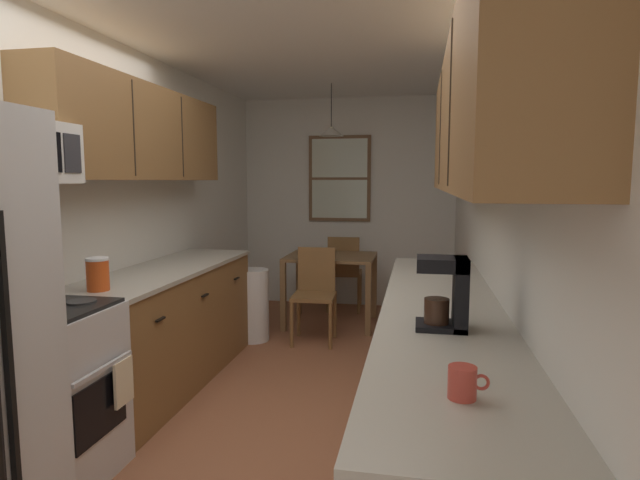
{
  "coord_description": "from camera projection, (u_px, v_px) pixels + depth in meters",
  "views": [
    {
      "loc": [
        0.86,
        -2.72,
        1.55
      ],
      "look_at": [
        0.11,
        1.19,
        1.09
      ],
      "focal_mm": 28.91,
      "sensor_mm": 36.0,
      "label": 1
    }
  ],
  "objects": [
    {
      "name": "coffee_maker",
      "position": [
        449.0,
        292.0,
        2.25
      ],
      "size": [
        0.22,
        0.18,
        0.32
      ],
      "color": "black",
      "rests_on": "counter_right"
    },
    {
      "name": "mug_by_coffeemaker",
      "position": [
        463.0,
        382.0,
        1.54
      ],
      "size": [
        0.12,
        0.09,
        0.1
      ],
      "color": "#BF3F33",
      "rests_on": "counter_right"
    },
    {
      "name": "pendant_light",
      "position": [
        331.0,
        131.0,
        5.37
      ],
      "size": [
        0.26,
        0.26,
        0.54
      ],
      "color": "black"
    },
    {
      "name": "wall_left",
      "position": [
        134.0,
        216.0,
        4.08
      ],
      "size": [
        0.1,
        9.0,
        2.55
      ],
      "primitive_type": "cube",
      "color": "white",
      "rests_on": "ground"
    },
    {
      "name": "dining_table",
      "position": [
        331.0,
        267.0,
        5.53
      ],
      "size": [
        0.93,
        0.76,
        0.76
      ],
      "color": "brown",
      "rests_on": "ground"
    },
    {
      "name": "upper_cabinets_right",
      "position": [
        478.0,
        117.0,
        2.52
      ],
      "size": [
        0.33,
        2.95,
        0.72
      ],
      "color": "brown"
    },
    {
      "name": "stove_range",
      "position": [
        44.0,
        393.0,
        2.62
      ],
      "size": [
        0.66,
        0.59,
        1.1
      ],
      "color": "silver",
      "rests_on": "ground"
    },
    {
      "name": "dish_towel",
      "position": [
        124.0,
        382.0,
        2.7
      ],
      "size": [
        0.02,
        0.16,
        0.24
      ],
      "primitive_type": "cube",
      "color": "beige"
    },
    {
      "name": "dining_chair_far",
      "position": [
        344.0,
        270.0,
        6.11
      ],
      "size": [
        0.43,
        0.43,
        0.9
      ],
      "color": "brown",
      "rests_on": "ground"
    },
    {
      "name": "counter_right",
      "position": [
        441.0,
        387.0,
        2.75
      ],
      "size": [
        0.64,
        3.27,
        0.9
      ],
      "color": "brown",
      "rests_on": "ground"
    },
    {
      "name": "back_window",
      "position": [
        340.0,
        179.0,
        6.32
      ],
      "size": [
        0.76,
        0.05,
        1.05
      ],
      "color": "brown"
    },
    {
      "name": "wall_right",
      "position": [
        490.0,
        221.0,
        3.57
      ],
      "size": [
        0.1,
        9.0,
        2.55
      ],
      "primitive_type": "cube",
      "color": "white",
      "rests_on": "ground"
    },
    {
      "name": "storage_canister",
      "position": [
        98.0,
        274.0,
        3.05
      ],
      "size": [
        0.13,
        0.13,
        0.2
      ],
      "color": "#D84C19",
      "rests_on": "counter_left"
    },
    {
      "name": "upper_cabinets_left",
      "position": [
        140.0,
        133.0,
        3.74
      ],
      "size": [
        0.33,
        2.14,
        0.67
      ],
      "color": "brown"
    },
    {
      "name": "microwave_over_range",
      "position": [
        8.0,
        152.0,
        2.51
      ],
      "size": [
        0.39,
        0.63,
        0.31
      ],
      "color": "white"
    },
    {
      "name": "dining_chair_near",
      "position": [
        315.0,
        290.0,
        4.98
      ],
      "size": [
        0.42,
        0.42,
        0.9
      ],
      "color": "brown",
      "rests_on": "ground"
    },
    {
      "name": "trash_bin",
      "position": [
        253.0,
        305.0,
        5.0
      ],
      "size": [
        0.31,
        0.31,
        0.7
      ],
      "primitive_type": "cylinder",
      "color": "white",
      "rests_on": "ground"
    },
    {
      "name": "ground_plane",
      "position": [
        301.0,
        383.0,
        3.97
      ],
      "size": [
        12.0,
        12.0,
        0.0
      ],
      "primitive_type": "plane",
      "color": "#995B3D"
    },
    {
      "name": "ceiling_slab",
      "position": [
        299.0,
        34.0,
        3.67
      ],
      "size": [
        4.4,
        9.0,
        0.08
      ],
      "primitive_type": "cube",
      "color": "white"
    },
    {
      "name": "wall_back",
      "position": [
        348.0,
        203.0,
        6.41
      ],
      "size": [
        4.4,
        0.1,
        2.55
      ],
      "primitive_type": "cube",
      "color": "white",
      "rests_on": "ground"
    },
    {
      "name": "counter_left",
      "position": [
        168.0,
        326.0,
        3.92
      ],
      "size": [
        0.64,
        2.06,
        0.9
      ],
      "color": "brown",
      "rests_on": "ground"
    }
  ]
}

